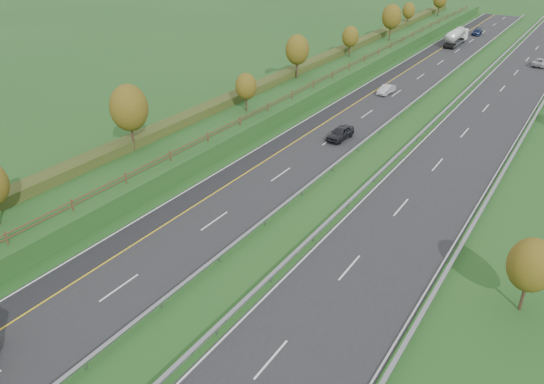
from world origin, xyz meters
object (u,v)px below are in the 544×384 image
Objects in this scene: car_silver_mid at (386,89)px; car_small_far at (477,32)px; road_tanker at (456,36)px; car_oncoming at (541,62)px; car_dark_near at (340,133)px.

car_silver_mid reaches higher than car_small_far.
road_tanker reaches higher than car_oncoming.
car_oncoming is at bearing 65.18° from car_silver_mid.
car_dark_near is at bearing 78.47° from car_oncoming.
road_tanker is at bearing 95.33° from car_silver_mid.
car_small_far is at bearing 84.12° from road_tanker.
car_silver_mid is 37.48m from car_oncoming.
car_small_far is at bearing 94.51° from car_dark_near.
car_dark_near is 56.82m from car_oncoming.
car_small_far is (1.42, 13.81, -1.14)m from road_tanker.
car_small_far is (-1.60, 78.63, -0.14)m from car_dark_near.
car_silver_mid is at bearing 99.46° from car_dark_near.
car_small_far is at bearing 93.67° from car_silver_mid.
car_dark_near is 1.15× the size of car_silver_mid.
car_small_far is 29.82m from car_oncoming.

